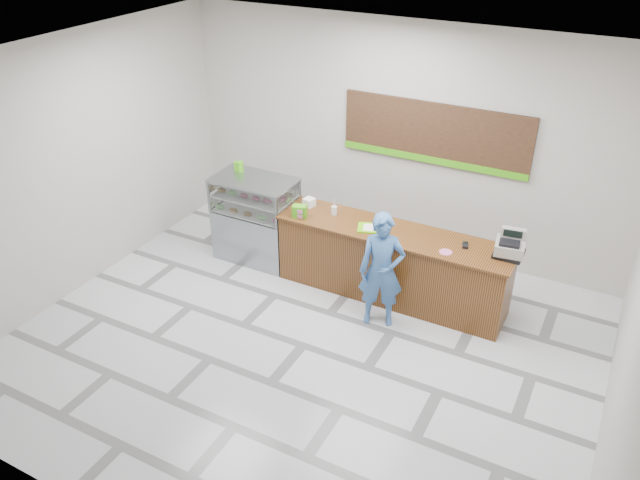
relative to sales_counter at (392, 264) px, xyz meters
The scene contains 16 objects.
floor 1.72m from the sales_counter, 109.54° to the right, with size 7.00×7.00×0.00m, color silver.
back_wall 1.98m from the sales_counter, 110.77° to the left, with size 7.00×7.00×0.00m, color #B4AFA5.
ceiling 3.41m from the sales_counter, 109.54° to the right, with size 7.00×7.00×0.00m, color silver.
sales_counter is the anchor object (origin of this frame).
display_case 2.23m from the sales_counter, behind, with size 1.22×0.72×1.33m.
menu_board 2.00m from the sales_counter, 90.00° to the left, with size 2.80×0.06×0.90m.
cash_register 1.63m from the sales_counter, ahead, with size 0.40×0.42×0.34m.
card_terminal 1.09m from the sales_counter, ahead, with size 0.07×0.14×0.04m, color black.
serving_tray 0.60m from the sales_counter, 167.41° to the right, with size 0.45×0.39×0.02m.
napkin_box 1.49m from the sales_counter, behind, with size 0.14×0.14×0.12m, color white.
straw_cup 1.10m from the sales_counter, behind, with size 0.08×0.08×0.12m, color silver.
promo_box 1.47m from the sales_counter, behind, with size 0.19×0.13×0.17m, color #43A512.
donut_decal 0.95m from the sales_counter, 13.75° to the right, with size 0.17×0.17×0.00m, color #D06094.
green_cup_left 2.76m from the sales_counter, behind, with size 0.08×0.08×0.13m, color #43A512.
green_cup_right 2.70m from the sales_counter, behind, with size 0.10×0.10×0.15m, color #43A512.
customer 0.69m from the sales_counter, 81.10° to the right, with size 0.58×0.38×1.59m, color #37629D.
Camera 1 is at (3.06, -5.35, 5.12)m, focal length 35.00 mm.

